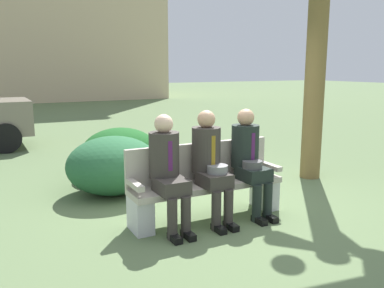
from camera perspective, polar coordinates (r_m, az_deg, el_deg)
The scene contains 7 objects.
ground_plane at distance 5.36m, azimuth 3.40°, elevation -8.87°, with size 80.00×80.00×0.00m, color #5B7148.
park_bench at distance 4.90m, azimuth 1.86°, elevation -5.60°, with size 1.91×0.44×0.90m.
seated_man_left at distance 4.47m, azimuth -3.48°, elevation -3.19°, with size 0.34×0.72×1.29m.
seated_man_middle at distance 4.71m, azimuth 2.57°, elevation -2.40°, with size 0.34×0.72×1.31m.
seated_man_right at distance 5.00m, azimuth 8.07°, elevation -1.77°, with size 0.34×0.72×1.30m.
shrub_near_bench at distance 6.91m, azimuth -10.10°, elevation -1.07°, with size 1.29×1.18×0.81m, color #1B5720.
shrub_mid_lawn at distance 5.92m, azimuth -11.06°, elevation -2.95°, with size 1.33×1.22×0.83m, color #275C36.
Camera 1 is at (-2.60, -4.33, 1.80)m, focal length 37.79 mm.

